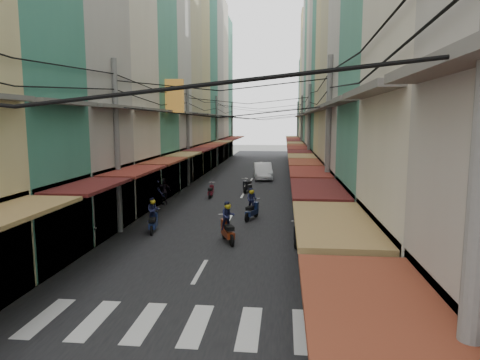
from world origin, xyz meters
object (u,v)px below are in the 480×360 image
Objects in this scene: white_car at (263,179)px; bicycle at (421,291)px; traffic_sign at (331,207)px; market_umbrella at (467,279)px.

white_car is 3.21× the size of bicycle.
bicycle is 4.53m from traffic_sign.
bicycle is 5.74m from market_umbrella.
market_umbrella is at bearing -85.99° from white_car.
bicycle is at bearing -51.59° from traffic_sign.
traffic_sign is (3.77, -22.66, 2.01)m from white_car.
white_car is at bearing 99.95° from market_umbrella.
traffic_sign is at bearing -86.49° from white_car.
bicycle is at bearing -82.25° from white_car.
traffic_sign is (-2.52, 3.18, 2.01)m from bicycle.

